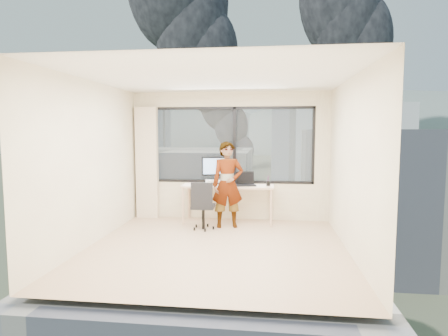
# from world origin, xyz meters

# --- Properties ---
(floor) EXTENTS (4.00, 4.00, 0.01)m
(floor) POSITION_xyz_m (0.00, 0.00, 0.00)
(floor) COLOR tan
(floor) RESTS_ON ground
(ceiling) EXTENTS (4.00, 4.00, 0.01)m
(ceiling) POSITION_xyz_m (0.00, 0.00, 2.60)
(ceiling) COLOR white
(ceiling) RESTS_ON ground
(wall_front) EXTENTS (4.00, 0.01, 2.60)m
(wall_front) POSITION_xyz_m (0.00, -2.00, 1.30)
(wall_front) COLOR beige
(wall_front) RESTS_ON ground
(wall_left) EXTENTS (0.01, 4.00, 2.60)m
(wall_left) POSITION_xyz_m (-2.00, 0.00, 1.30)
(wall_left) COLOR beige
(wall_left) RESTS_ON ground
(wall_right) EXTENTS (0.01, 4.00, 2.60)m
(wall_right) POSITION_xyz_m (2.00, 0.00, 1.30)
(wall_right) COLOR beige
(wall_right) RESTS_ON ground
(window_wall) EXTENTS (3.30, 0.16, 1.55)m
(window_wall) POSITION_xyz_m (0.05, 2.00, 1.52)
(window_wall) COLOR black
(window_wall) RESTS_ON ground
(curtain) EXTENTS (0.45, 0.14, 2.30)m
(curtain) POSITION_xyz_m (-1.72, 1.88, 1.15)
(curtain) COLOR beige
(curtain) RESTS_ON floor
(desk) EXTENTS (1.80, 0.60, 0.75)m
(desk) POSITION_xyz_m (0.00, 1.66, 0.38)
(desk) COLOR #D3AF8D
(desk) RESTS_ON floor
(chair) EXTENTS (0.48, 0.48, 0.91)m
(chair) POSITION_xyz_m (-0.39, 1.07, 0.46)
(chair) COLOR black
(chair) RESTS_ON floor
(person) EXTENTS (0.66, 0.51, 1.62)m
(person) POSITION_xyz_m (0.03, 1.29, 0.81)
(person) COLOR #2D2D33
(person) RESTS_ON floor
(monitor) EXTENTS (0.57, 0.25, 0.56)m
(monitor) POSITION_xyz_m (-0.27, 1.80, 1.03)
(monitor) COLOR black
(monitor) RESTS_ON desk
(game_console) EXTENTS (0.37, 0.34, 0.07)m
(game_console) POSITION_xyz_m (-0.33, 1.87, 0.79)
(game_console) COLOR white
(game_console) RESTS_ON desk
(laptop) EXTENTS (0.46, 0.48, 0.24)m
(laptop) POSITION_xyz_m (0.36, 1.61, 0.87)
(laptop) COLOR black
(laptop) RESTS_ON desk
(cellphone) EXTENTS (0.11, 0.05, 0.01)m
(cellphone) POSITION_xyz_m (-0.43, 1.57, 0.76)
(cellphone) COLOR black
(cellphone) RESTS_ON desk
(pen_cup) EXTENTS (0.10, 0.10, 0.10)m
(pen_cup) POSITION_xyz_m (0.79, 1.64, 0.80)
(pen_cup) COLOR black
(pen_cup) RESTS_ON desk
(handbag) EXTENTS (0.25, 0.13, 0.19)m
(handbag) POSITION_xyz_m (0.28, 1.82, 0.84)
(handbag) COLOR #0C4D45
(handbag) RESTS_ON desk
(exterior_ground) EXTENTS (400.00, 400.00, 0.04)m
(exterior_ground) POSITION_xyz_m (0.00, 120.00, -14.00)
(exterior_ground) COLOR #515B3D
(exterior_ground) RESTS_ON ground
(near_bldg_a) EXTENTS (16.00, 12.00, 14.00)m
(near_bldg_a) POSITION_xyz_m (-9.00, 30.00, -7.00)
(near_bldg_a) COLOR beige
(near_bldg_a) RESTS_ON exterior_ground
(near_bldg_b) EXTENTS (14.00, 13.00, 16.00)m
(near_bldg_b) POSITION_xyz_m (12.00, 38.00, -6.00)
(near_bldg_b) COLOR silver
(near_bldg_b) RESTS_ON exterior_ground
(far_tower_a) EXTENTS (14.00, 14.00, 28.00)m
(far_tower_a) POSITION_xyz_m (-35.00, 95.00, 0.00)
(far_tower_a) COLOR silver
(far_tower_a) RESTS_ON exterior_ground
(far_tower_b) EXTENTS (13.00, 13.00, 30.00)m
(far_tower_b) POSITION_xyz_m (8.00, 120.00, 1.00)
(far_tower_b) COLOR silver
(far_tower_b) RESTS_ON exterior_ground
(far_tower_c) EXTENTS (15.00, 15.00, 26.00)m
(far_tower_c) POSITION_xyz_m (45.00, 140.00, -1.00)
(far_tower_c) COLOR silver
(far_tower_c) RESTS_ON exterior_ground
(far_tower_d) EXTENTS (16.00, 14.00, 22.00)m
(far_tower_d) POSITION_xyz_m (-60.00, 150.00, -3.00)
(far_tower_d) COLOR silver
(far_tower_d) RESTS_ON exterior_ground
(hill_a) EXTENTS (288.00, 216.00, 90.00)m
(hill_a) POSITION_xyz_m (-120.00, 320.00, -14.00)
(hill_a) COLOR slate
(hill_a) RESTS_ON exterior_ground
(hill_b) EXTENTS (300.00, 220.00, 96.00)m
(hill_b) POSITION_xyz_m (100.00, 320.00, -14.00)
(hill_b) COLOR slate
(hill_b) RESTS_ON exterior_ground
(tree_a) EXTENTS (7.00, 7.00, 8.00)m
(tree_a) POSITION_xyz_m (-16.00, 22.00, -10.00)
(tree_a) COLOR #214416
(tree_a) RESTS_ON exterior_ground
(tree_b) EXTENTS (7.60, 7.60, 9.00)m
(tree_b) POSITION_xyz_m (4.00, 18.00, -9.50)
(tree_b) COLOR #214416
(tree_b) RESTS_ON exterior_ground
(smoke_plume_a) EXTENTS (40.00, 24.00, 90.00)m
(smoke_plume_a) POSITION_xyz_m (-10.00, 150.00, 39.00)
(smoke_plume_a) COLOR black
(smoke_plume_a) RESTS_ON exterior_ground
(smoke_plume_b) EXTENTS (30.00, 18.00, 70.00)m
(smoke_plume_b) POSITION_xyz_m (55.00, 170.00, 27.00)
(smoke_plume_b) COLOR black
(smoke_plume_b) RESTS_ON exterior_ground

